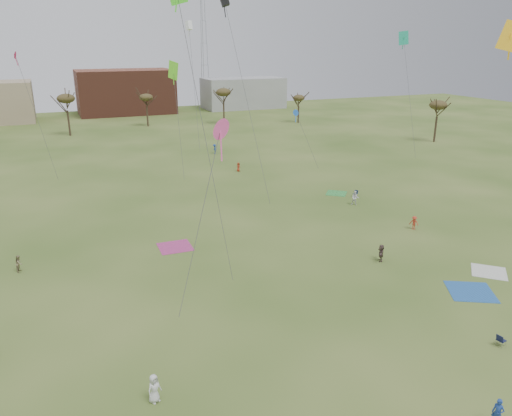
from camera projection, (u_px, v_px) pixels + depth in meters
name	position (u px, v px, depth m)	size (l,w,h in m)	color
ground	(323.00, 334.00, 33.98)	(260.00, 260.00, 0.00)	#335219
flyer_near_left	(154.00, 389.00, 27.34)	(0.85, 0.55, 1.74)	silver
flyer_near_right	(498.00, 413.00, 25.61)	(0.60, 0.39, 1.64)	navy
spectator_fore_b	(19.00, 263.00, 43.09)	(0.74, 0.58, 1.52)	#8B7F58
spectator_fore_c	(381.00, 253.00, 45.12)	(1.51, 0.48, 1.63)	brown
flyer_mid_b	(414.00, 223.00, 52.84)	(0.97, 0.56, 1.50)	#BA3622
spectator_mid_e	(355.00, 198.00, 60.77)	(0.87, 0.68, 1.79)	silver
flyer_far_b	(238.00, 167.00, 76.74)	(0.70, 0.45, 1.42)	#9E321B
flyer_far_c	(215.00, 149.00, 89.14)	(1.10, 0.63, 1.70)	navy
blanket_blue	(471.00, 292.00, 39.77)	(3.50, 3.50, 0.03)	#2760AC
blanket_cream	(489.00, 272.00, 43.20)	(2.85, 2.85, 0.03)	silver
blanket_plum	(175.00, 247.00, 48.48)	(3.17, 3.17, 0.03)	#B6387B
blanket_olive	(336.00, 193.00, 65.72)	(2.60, 2.60, 0.03)	green
camp_chair_center	(501.00, 342.00, 32.61)	(0.61, 0.58, 0.87)	#161B3C
camp_chair_right	(355.00, 195.00, 64.16)	(0.71, 0.68, 0.87)	#15233C
kites_aloft	(219.00, 40.00, 61.19)	(72.57, 62.40, 23.60)	red
tree_line	(116.00, 105.00, 99.85)	(117.44, 49.32, 8.91)	#3A2B1E
building_brick	(125.00, 92.00, 138.80)	(26.00, 16.00, 12.00)	brown
building_grey	(243.00, 93.00, 150.31)	(24.00, 12.00, 9.00)	gray
radio_tower	(204.00, 42.00, 148.08)	(1.51, 1.72, 41.00)	#9EA3A8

